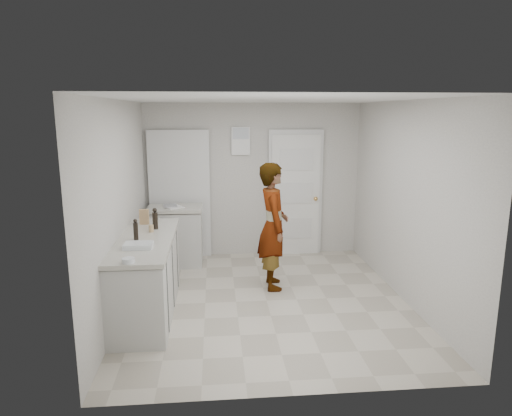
{
  "coord_description": "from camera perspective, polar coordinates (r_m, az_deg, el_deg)",
  "views": [
    {
      "loc": [
        -0.63,
        -5.41,
        2.36
      ],
      "look_at": [
        -0.1,
        0.4,
        1.13
      ],
      "focal_mm": 32.0,
      "sensor_mm": 36.0,
      "label": 1
    }
  ],
  "objects": [
    {
      "name": "side_counter",
      "position": [
        7.24,
        -9.97,
        -3.7
      ],
      "size": [
        0.84,
        0.61,
        0.93
      ],
      "color": "beige",
      "rests_on": "ground"
    },
    {
      "name": "person",
      "position": [
        6.12,
        2.15,
        -2.28
      ],
      "size": [
        0.42,
        0.63,
        1.71
      ],
      "primitive_type": "imported",
      "rotation": [
        0.0,
        0.0,
        1.59
      ],
      "color": "silver",
      "rests_on": "ground"
    },
    {
      "name": "oil_cruet_b",
      "position": [
        5.37,
        -14.8,
        -2.65
      ],
      "size": [
        0.05,
        0.05,
        0.25
      ],
      "color": "black",
      "rests_on": "main_counter"
    },
    {
      "name": "baking_dish",
      "position": [
        5.07,
        -14.48,
        -4.58
      ],
      "size": [
        0.31,
        0.22,
        0.05
      ],
      "rotation": [
        0.0,
        0.0,
        -0.02
      ],
      "color": "silver",
      "rests_on": "main_counter"
    },
    {
      "name": "oil_cruet_a",
      "position": [
        5.81,
        -12.5,
        -1.34
      ],
      "size": [
        0.07,
        0.07,
        0.27
      ],
      "color": "black",
      "rests_on": "main_counter"
    },
    {
      "name": "egg_bowl",
      "position": [
        4.61,
        -15.67,
        -6.33
      ],
      "size": [
        0.12,
        0.12,
        0.05
      ],
      "color": "silver",
      "rests_on": "main_counter"
    },
    {
      "name": "cake_mix_box",
      "position": [
        6.09,
        -13.8,
        -1.08
      ],
      "size": [
        0.12,
        0.05,
        0.2
      ],
      "primitive_type": "cube",
      "rotation": [
        0.0,
        0.0,
        0.0
      ],
      "color": "#A28151",
      "rests_on": "main_counter"
    },
    {
      "name": "ground",
      "position": [
        5.93,
        1.33,
        -11.5
      ],
      "size": [
        4.0,
        4.0,
        0.0
      ],
      "primitive_type": "plane",
      "color": "#A59B8A",
      "rests_on": "ground"
    },
    {
      "name": "room_shell",
      "position": [
        7.49,
        -1.66,
        1.67
      ],
      "size": [
        4.0,
        4.0,
        4.0
      ],
      "color": "#ADAAA3",
      "rests_on": "ground"
    },
    {
      "name": "papers",
      "position": [
        7.12,
        -10.25,
        0.16
      ],
      "size": [
        0.36,
        0.38,
        0.01
      ],
      "primitive_type": "cube",
      "rotation": [
        0.0,
        0.0,
        0.52
      ],
      "color": "white",
      "rests_on": "side_counter"
    },
    {
      "name": "spice_jar",
      "position": [
        5.69,
        -12.96,
        -2.51
      ],
      "size": [
        0.06,
        0.06,
        0.09
      ],
      "primitive_type": "cylinder",
      "color": "tan",
      "rests_on": "main_counter"
    },
    {
      "name": "main_counter",
      "position": [
        5.61,
        -13.45,
        -8.54
      ],
      "size": [
        0.64,
        1.96,
        0.93
      ],
      "color": "beige",
      "rests_on": "ground"
    }
  ]
}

